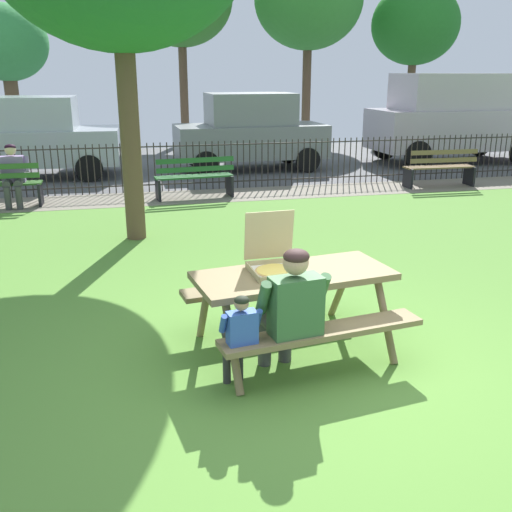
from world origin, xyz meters
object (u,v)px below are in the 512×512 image
Objects in this scene: picnic_table_foreground at (293,290)px; person_on_park_bench at (13,173)px; parked_car_right at (250,131)px; far_tree_midleft at (6,44)px; child_at_table at (239,333)px; park_bench_right at (440,168)px; adult_at_table at (291,308)px; park_bench_center at (195,178)px; parked_car_far_right at (455,116)px; parked_car_center at (25,136)px; far_tree_right at (415,25)px; pizza_box_open at (274,260)px.

person_on_park_bench is (-3.54, 7.09, 0.06)m from picnic_table_foreground.
far_tree_midleft reaches higher than parked_car_right.
park_bench_right is (6.17, 7.70, -0.10)m from child_at_table.
picnic_table_foreground is 0.43× the size of far_tree_midleft.
adult_at_table is 0.73× the size of park_bench_center.
adult_at_table is 18.25m from far_tree_midleft.
park_bench_center is (0.59, 7.70, -0.10)m from child_at_table.
child_at_table is 13.89m from parked_car_far_right.
parked_car_center is 15.24m from far_tree_right.
park_bench_center is 3.51m from person_on_park_bench.
adult_at_table is (-0.03, -0.64, -0.21)m from pizza_box_open.
parked_car_right is (1.90, 3.31, 0.59)m from park_bench_center.
park_bench_center is 8.55m from parked_car_far_right.
picnic_table_foreground is 0.90m from child_at_table.
park_bench_right is 0.41× the size of parked_car_right.
far_tree_right reaches higher than parked_car_far_right.
park_bench_center is 0.34× the size of parked_car_far_right.
pizza_box_open is at bearing -70.80° from parked_car_center.
parked_car_right is at bearing 137.95° from park_bench_right.
pizza_box_open is at bearing -120.40° from far_tree_right.
child_at_table reaches higher than picnic_table_foreground.
pizza_box_open is at bearing 146.44° from picnic_table_foreground.
person_on_park_bench is 0.26× the size of far_tree_midleft.
adult_at_table reaches higher than park_bench_center.
pizza_box_open reaches higher than child_at_table.
far_tree_midleft is 14.67m from far_tree_right.
pizza_box_open is at bearing -64.16° from person_on_park_bench.
adult_at_table is at bearing -74.62° from far_tree_midleft.
child_at_table is at bearing -69.37° from person_on_park_bench.
far_tree_midleft is at bearing -180.00° from far_tree_right.
pizza_box_open is at bearing 87.68° from adult_at_table.
adult_at_table is 0.74× the size of park_bench_right.
parked_car_far_right reaches higher than person_on_park_bench.
picnic_table_foreground is 0.42× the size of parked_car_far_right.
parked_car_center is 7.00m from far_tree_midleft.
adult_at_table reaches higher than picnic_table_foreground.
pizza_box_open is 0.12× the size of parked_car_center.
park_bench_right is at bearing -0.12° from person_on_park_bench.
far_tree_midleft is (-6.83, 6.48, 2.34)m from parked_car_right.
park_bench_center is at bearing 88.94° from adult_at_table.
far_tree_right reaches higher than pizza_box_open.
person_on_park_bench is 0.30× the size of parked_car_right.
picnic_table_foreground is at bearing -73.58° from far_tree_midleft.
person_on_park_bench reaches higher than picnic_table_foreground.
pizza_box_open is at bearing 56.77° from child_at_table.
far_tree_right is at bearing 60.15° from picnic_table_foreground.
far_tree_right is (13.22, 9.78, 3.52)m from person_on_park_bench.
picnic_table_foreground is 1.24× the size of park_bench_right.
parked_car_far_right is at bearing 55.79° from park_bench_right.
parked_car_far_right reaches higher than parked_car_right.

